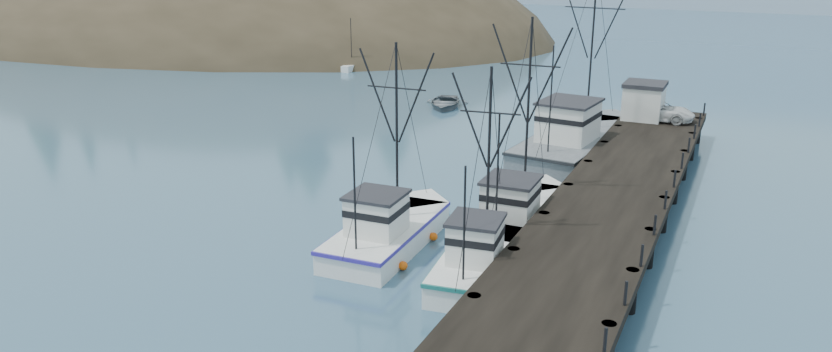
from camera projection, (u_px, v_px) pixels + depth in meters
The scene contains 12 objects.
ground at pixel (226, 295), 33.12m from camera, with size 400.00×400.00×0.00m, color #325570.
pier at pixel (615, 196), 40.77m from camera, with size 6.00×44.00×2.00m.
headland at pixel (175, 53), 132.42m from camera, with size 134.80×78.00×51.00m.
distant_ridge at pixel (721, 4), 175.70m from camera, with size 360.00×40.00×26.00m, color #9EB2C6.
moored_sailboats at pixel (310, 57), 96.41m from camera, with size 21.88×14.16×6.35m.
trawler_near at pixel (481, 257), 35.05m from camera, with size 4.12×9.82×10.10m.
trawler_mid at pixel (390, 230), 38.33m from camera, with size 3.91×10.71×10.70m.
trawler_far at pixel (518, 213), 40.64m from camera, with size 3.88×11.40×11.67m.
work_vessel at pixel (578, 141), 53.50m from camera, with size 6.49×16.67×13.73m.
pier_shed at pixel (644, 100), 56.30m from camera, with size 3.00×3.20×2.80m.
pickup_truck at pixel (658, 111), 55.95m from camera, with size 2.43×5.26×1.46m, color silver.
motorboat at pixel (445, 107), 69.65m from camera, with size 4.09×5.72×1.18m, color slate.
Camera 1 is at (20.31, -23.48, 15.28)m, focal length 32.00 mm.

